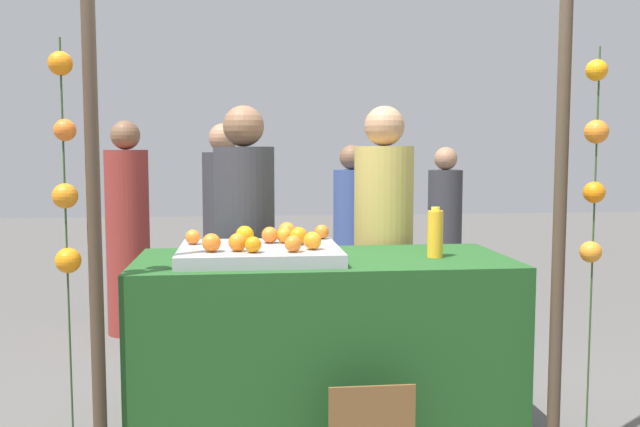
{
  "coord_description": "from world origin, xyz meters",
  "views": [
    {
      "loc": [
        -0.38,
        -3.29,
        1.45
      ],
      "look_at": [
        0.0,
        0.15,
        1.13
      ],
      "focal_mm": 38.92,
      "sensor_mm": 36.0,
      "label": 1
    }
  ],
  "objects_px": {
    "orange_0": "(253,245)",
    "vendor_left": "(245,267)",
    "stall_counter": "(323,352)",
    "juice_bottle": "(435,233)",
    "vendor_right": "(383,264)",
    "orange_1": "(287,231)"
  },
  "relations": [
    {
      "from": "orange_1",
      "to": "vendor_left",
      "type": "height_order",
      "value": "vendor_left"
    },
    {
      "from": "stall_counter",
      "to": "juice_bottle",
      "type": "distance_m",
      "value": 0.79
    },
    {
      "from": "orange_0",
      "to": "vendor_left",
      "type": "distance_m",
      "value": 0.86
    },
    {
      "from": "orange_0",
      "to": "vendor_right",
      "type": "bearing_deg",
      "value": 47.62
    },
    {
      "from": "stall_counter",
      "to": "orange_0",
      "type": "relative_size",
      "value": 24.45
    },
    {
      "from": "orange_1",
      "to": "juice_bottle",
      "type": "relative_size",
      "value": 0.37
    },
    {
      "from": "stall_counter",
      "to": "orange_0",
      "type": "distance_m",
      "value": 0.69
    },
    {
      "from": "vendor_left",
      "to": "stall_counter",
      "type": "bearing_deg",
      "value": -58.5
    },
    {
      "from": "vendor_right",
      "to": "vendor_left",
      "type": "bearing_deg",
      "value": -179.48
    },
    {
      "from": "orange_1",
      "to": "vendor_left",
      "type": "relative_size",
      "value": 0.05
    },
    {
      "from": "vendor_right",
      "to": "juice_bottle",
      "type": "bearing_deg",
      "value": -80.26
    },
    {
      "from": "orange_1",
      "to": "juice_bottle",
      "type": "distance_m",
      "value": 0.75
    },
    {
      "from": "vendor_right",
      "to": "orange_1",
      "type": "bearing_deg",
      "value": -145.89
    },
    {
      "from": "vendor_left",
      "to": "vendor_right",
      "type": "relative_size",
      "value": 1.0
    },
    {
      "from": "orange_0",
      "to": "juice_bottle",
      "type": "relative_size",
      "value": 0.3
    },
    {
      "from": "orange_1",
      "to": "stall_counter",
      "type": "bearing_deg",
      "value": -54.51
    },
    {
      "from": "orange_0",
      "to": "vendor_right",
      "type": "xyz_separation_m",
      "value": [
        0.76,
        0.84,
        -0.24
      ]
    },
    {
      "from": "orange_0",
      "to": "vendor_left",
      "type": "xyz_separation_m",
      "value": [
        -0.04,
        0.83,
        -0.24
      ]
    },
    {
      "from": "vendor_right",
      "to": "orange_0",
      "type": "bearing_deg",
      "value": -132.38
    },
    {
      "from": "stall_counter",
      "to": "orange_0",
      "type": "bearing_deg",
      "value": -148.05
    },
    {
      "from": "stall_counter",
      "to": "vendor_left",
      "type": "distance_m",
      "value": 0.79
    },
    {
      "from": "vendor_left",
      "to": "vendor_right",
      "type": "height_order",
      "value": "vendor_right"
    }
  ]
}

